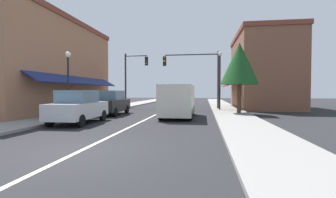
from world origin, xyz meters
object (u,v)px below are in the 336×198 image
(parked_car_nearest_left, at_px, (79,107))
(street_lamp_left_near, at_px, (68,73))
(parked_car_second_left, at_px, (111,103))
(traffic_signal_left_corner, at_px, (133,72))
(tree_right_near, at_px, (239,64))
(traffic_signal_mast_arm, at_px, (198,70))
(van_in_lane, at_px, (178,100))
(street_lamp_right_mid, at_px, (220,72))

(parked_car_nearest_left, bearing_deg, street_lamp_left_near, 129.06)
(street_lamp_left_near, bearing_deg, parked_car_second_left, 56.37)
(traffic_signal_left_corner, height_order, tree_right_near, traffic_signal_left_corner)
(traffic_signal_left_corner, relative_size, tree_right_near, 1.07)
(traffic_signal_mast_arm, height_order, traffic_signal_left_corner, traffic_signal_left_corner)
(van_in_lane, xyz_separation_m, street_lamp_left_near, (-6.79, -1.60, 1.74))
(parked_car_nearest_left, relative_size, van_in_lane, 0.80)
(traffic_signal_mast_arm, distance_m, traffic_signal_left_corner, 7.15)
(street_lamp_left_near, bearing_deg, traffic_signal_left_corner, 84.84)
(parked_car_second_left, distance_m, traffic_signal_left_corner, 8.69)
(parked_car_nearest_left, height_order, traffic_signal_left_corner, traffic_signal_left_corner)
(parked_car_second_left, distance_m, van_in_lane, 5.15)
(van_in_lane, distance_m, traffic_signal_mast_arm, 7.93)
(parked_car_nearest_left, relative_size, parked_car_second_left, 1.00)
(van_in_lane, bearing_deg, street_lamp_right_mid, 61.60)
(parked_car_nearest_left, height_order, parked_car_second_left, same)
(traffic_signal_left_corner, height_order, street_lamp_right_mid, traffic_signal_left_corner)
(parked_car_nearest_left, relative_size, street_lamp_right_mid, 0.81)
(traffic_signal_left_corner, xyz_separation_m, street_lamp_right_mid, (8.84, -3.52, -0.30))
(parked_car_nearest_left, xyz_separation_m, van_in_lane, (4.93, 3.80, 0.27))
(traffic_signal_left_corner, xyz_separation_m, street_lamp_left_near, (-0.98, -10.81, -0.83))
(traffic_signal_mast_arm, relative_size, tree_right_near, 1.02)
(van_in_lane, xyz_separation_m, traffic_signal_mast_arm, (1.11, 7.41, 2.60))
(street_lamp_left_near, height_order, tree_right_near, tree_right_near)
(street_lamp_left_near, bearing_deg, van_in_lane, 13.28)
(traffic_signal_mast_arm, relative_size, street_lamp_left_near, 1.29)
(traffic_signal_mast_arm, bearing_deg, van_in_lane, -98.52)
(parked_car_nearest_left, xyz_separation_m, traffic_signal_mast_arm, (6.04, 11.21, 2.87))
(traffic_signal_mast_arm, height_order, street_lamp_left_near, traffic_signal_mast_arm)
(traffic_signal_left_corner, relative_size, street_lamp_left_near, 1.36)
(parked_car_nearest_left, xyz_separation_m, traffic_signal_left_corner, (-0.89, 13.00, 2.85))
(parked_car_second_left, height_order, tree_right_near, tree_right_near)
(traffic_signal_left_corner, bearing_deg, street_lamp_left_near, -95.16)
(parked_car_nearest_left, bearing_deg, traffic_signal_mast_arm, 60.40)
(van_in_lane, height_order, street_lamp_right_mid, street_lamp_right_mid)
(traffic_signal_left_corner, distance_m, tree_right_near, 11.95)
(parked_car_second_left, xyz_separation_m, van_in_lane, (5.04, -1.03, 0.27))
(van_in_lane, height_order, traffic_signal_mast_arm, traffic_signal_mast_arm)
(parked_car_second_left, height_order, traffic_signal_left_corner, traffic_signal_left_corner)
(traffic_signal_mast_arm, bearing_deg, tree_right_near, -55.86)
(street_lamp_right_mid, bearing_deg, traffic_signal_left_corner, 158.28)
(tree_right_near, bearing_deg, street_lamp_left_near, -158.40)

